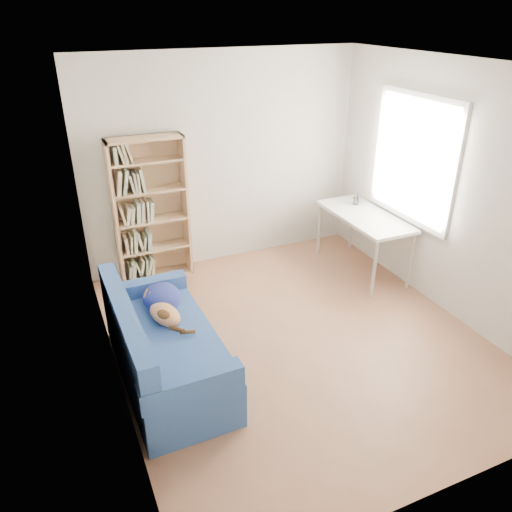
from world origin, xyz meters
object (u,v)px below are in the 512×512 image
Objects in this scene: sofa at (163,348)px; pen_cup at (356,200)px; desk at (365,220)px; bookshelf at (151,216)px.

sofa is 3.23m from pen_cup.
pen_cup is at bearing 24.36° from sofa.
sofa is 1.28× the size of desk.
bookshelf is at bearing 77.52° from sofa.
desk is (2.41, -0.88, -0.12)m from bookshelf.
sofa is 11.46× the size of pen_cup.
bookshelf reaches higher than pen_cup.
desk is 8.96× the size of pen_cup.
bookshelf reaches higher than desk.
sofa is 3.00m from desk.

